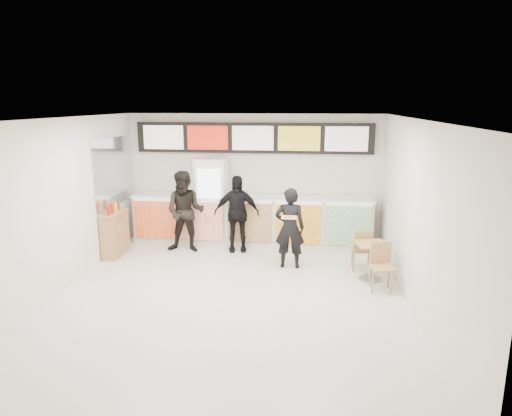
% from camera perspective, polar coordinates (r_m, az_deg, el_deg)
% --- Properties ---
extents(floor, '(7.00, 7.00, 0.00)m').
position_cam_1_polar(floor, '(7.95, -3.44, -11.13)').
color(floor, beige).
rests_on(floor, ground).
extents(ceiling, '(7.00, 7.00, 0.00)m').
position_cam_1_polar(ceiling, '(7.25, -3.77, 11.03)').
color(ceiling, white).
rests_on(ceiling, wall_back).
extents(wall_back, '(6.00, 0.00, 6.00)m').
position_cam_1_polar(wall_back, '(10.85, -0.30, 3.79)').
color(wall_back, silver).
rests_on(wall_back, floor).
extents(wall_left, '(0.00, 7.00, 7.00)m').
position_cam_1_polar(wall_left, '(8.52, -23.88, 0.05)').
color(wall_left, silver).
rests_on(wall_left, floor).
extents(wall_right, '(0.00, 7.00, 7.00)m').
position_cam_1_polar(wall_right, '(7.53, 19.48, -1.17)').
color(wall_right, silver).
rests_on(wall_right, floor).
extents(service_counter, '(5.56, 0.77, 1.14)m').
position_cam_1_polar(service_counter, '(10.65, -0.56, -1.50)').
color(service_counter, silver).
rests_on(service_counter, floor).
extents(menu_board, '(5.50, 0.14, 0.70)m').
position_cam_1_polar(menu_board, '(10.65, -0.36, 8.76)').
color(menu_board, black).
rests_on(menu_board, wall_back).
extents(drinks_fridge, '(0.70, 0.67, 2.00)m').
position_cam_1_polar(drinks_fridge, '(10.72, -5.52, 0.89)').
color(drinks_fridge, white).
rests_on(drinks_fridge, floor).
extents(mirror_panel, '(0.01, 2.00, 1.50)m').
position_cam_1_polar(mirror_panel, '(10.61, -17.31, 4.34)').
color(mirror_panel, '#B2B7BF').
rests_on(mirror_panel, wall_left).
extents(customer_main, '(0.60, 0.40, 1.63)m').
position_cam_1_polar(customer_main, '(9.09, 4.25, -2.52)').
color(customer_main, black).
rests_on(customer_main, floor).
extents(customer_left, '(0.88, 0.69, 1.81)m').
position_cam_1_polar(customer_left, '(10.14, -8.82, -0.47)').
color(customer_left, black).
rests_on(customer_left, floor).
extents(customer_mid, '(1.05, 0.56, 1.71)m').
position_cam_1_polar(customer_mid, '(10.09, -2.44, -0.69)').
color(customer_mid, black).
rests_on(customer_mid, floor).
extents(pizza_slice, '(0.36, 0.36, 0.02)m').
position_cam_1_polar(pizza_slice, '(8.57, 4.15, -1.13)').
color(pizza_slice, beige).
rests_on(pizza_slice, customer_main).
extents(cafe_table, '(0.71, 1.49, 0.84)m').
position_cam_1_polar(cafe_table, '(8.79, 14.21, -5.66)').
color(cafe_table, tan).
rests_on(cafe_table, floor).
extents(condiment_ledge, '(0.35, 0.86, 1.15)m').
position_cam_1_polar(condiment_ledge, '(10.30, -17.22, -3.07)').
color(condiment_ledge, tan).
rests_on(condiment_ledge, floor).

